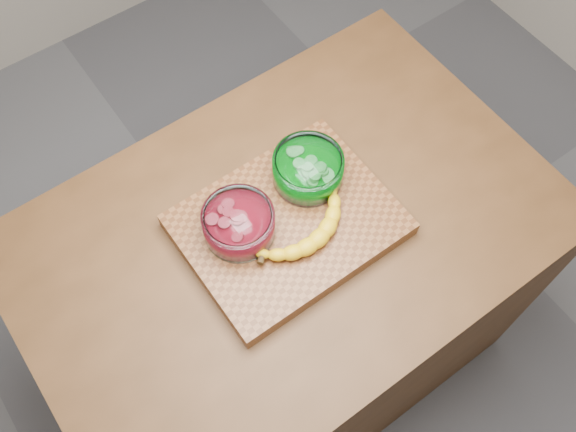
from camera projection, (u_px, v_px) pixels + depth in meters
ground at (288, 349)px, 2.21m from camera, size 3.50×3.50×0.00m
counter at (288, 302)px, 1.81m from camera, size 1.20×0.80×0.90m
cutting_board at (288, 225)px, 1.40m from camera, size 0.45×0.35×0.04m
bowl_red at (239, 224)px, 1.34m from camera, size 0.15×0.15×0.07m
bowl_green at (308, 169)px, 1.40m from camera, size 0.16×0.16×0.07m
banana at (304, 228)px, 1.35m from camera, size 0.27×0.14×0.04m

